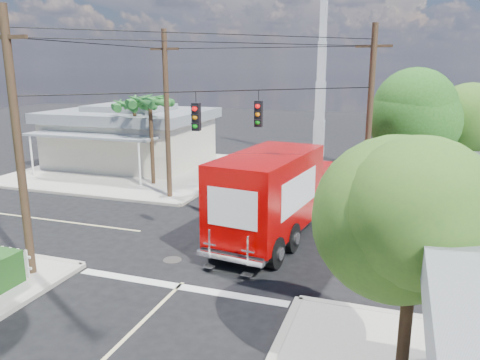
% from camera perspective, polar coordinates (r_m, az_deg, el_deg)
% --- Properties ---
extents(ground, '(120.00, 120.00, 0.00)m').
position_cam_1_polar(ground, '(19.66, -1.90, -7.55)').
color(ground, black).
rests_on(ground, ground).
extents(sidewalk_ne, '(14.12, 14.12, 0.14)m').
position_cam_1_polar(sidewalk_ne, '(29.20, 26.82, -1.80)').
color(sidewalk_ne, '#ADA89C').
rests_on(sidewalk_ne, ground).
extents(sidewalk_nw, '(14.12, 14.12, 0.14)m').
position_cam_1_polar(sidewalk_nw, '(33.73, -12.71, 1.27)').
color(sidewalk_nw, '#ADA89C').
rests_on(sidewalk_nw, ground).
extents(road_markings, '(32.00, 32.00, 0.01)m').
position_cam_1_polar(road_markings, '(18.39, -3.55, -9.10)').
color(road_markings, beige).
rests_on(road_markings, ground).
extents(building_nw, '(10.80, 10.20, 4.30)m').
position_cam_1_polar(building_nw, '(35.26, -13.11, 5.33)').
color(building_nw, beige).
rests_on(building_nw, sidewalk_nw).
extents(radio_tower, '(0.80, 0.80, 17.00)m').
position_cam_1_polar(radio_tower, '(37.64, 9.83, 11.22)').
color(radio_tower, silver).
rests_on(radio_tower, ground).
extents(tree_ne_front, '(4.21, 4.14, 6.66)m').
position_cam_1_polar(tree_ne_front, '(24.01, 20.55, 7.19)').
color(tree_ne_front, '#422D1C').
rests_on(tree_ne_front, sidewalk_ne).
extents(tree_ne_back, '(3.77, 3.66, 5.82)m').
position_cam_1_polar(tree_ne_back, '(26.45, 26.00, 5.93)').
color(tree_ne_back, '#422D1C').
rests_on(tree_ne_back, sidewalk_ne).
extents(tree_se, '(3.67, 3.54, 5.62)m').
position_cam_1_polar(tree_se, '(10.36, 20.63, -4.49)').
color(tree_se, '#422D1C').
rests_on(tree_se, sidewalk_se).
extents(palm_nw_front, '(3.01, 3.08, 5.59)m').
position_cam_1_polar(palm_nw_front, '(28.42, -10.92, 9.24)').
color(palm_nw_front, '#422D1C').
rests_on(palm_nw_front, sidewalk_nw).
extents(palm_nw_back, '(3.01, 3.08, 5.19)m').
position_cam_1_polar(palm_nw_back, '(30.76, -12.78, 8.77)').
color(palm_nw_back, '#422D1C').
rests_on(palm_nw_back, sidewalk_nw).
extents(utility_poles, '(12.00, 10.68, 9.00)m').
position_cam_1_polar(utility_poles, '(20.56, -4.57, 6.80)').
color(utility_poles, '#473321').
rests_on(utility_poles, ground).
extents(vending_boxes, '(1.90, 0.50, 1.10)m').
position_cam_1_polar(vending_boxes, '(24.19, 18.10, -2.43)').
color(vending_boxes, '#A9161F').
rests_on(vending_boxes, sidewalk_ne).
extents(delivery_truck, '(3.76, 8.92, 3.75)m').
position_cam_1_polar(delivery_truck, '(19.68, 4.28, -1.73)').
color(delivery_truck, black).
rests_on(delivery_truck, ground).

